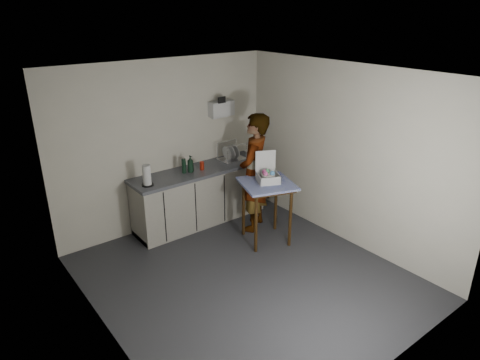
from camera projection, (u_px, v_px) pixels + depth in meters
ground at (247, 277)px, 5.57m from camera, size 4.00×4.00×0.00m
wall_back at (166, 146)px, 6.54m from camera, size 3.60×0.02×2.60m
wall_right at (345, 156)px, 6.10m from camera, size 0.02×4.00×2.60m
wall_left at (101, 230)px, 4.07m from camera, size 0.02×4.00×2.60m
ceiling at (248, 75)px, 4.60m from camera, size 3.60×4.00×0.01m
kitchen_counter at (200, 197)px, 6.88m from camera, size 2.24×0.62×0.91m
wall_shelf at (221, 109)px, 6.89m from camera, size 0.42×0.18×0.37m
side_table at (267, 190)px, 6.17m from camera, size 0.92×0.92×0.93m
standing_man at (254, 173)px, 6.51m from camera, size 0.81×0.74×1.85m
soap_bottle at (190, 164)px, 6.54m from camera, size 0.11×0.11×0.26m
soda_can at (202, 166)px, 6.67m from camera, size 0.07×0.07×0.13m
dark_bottle at (184, 166)px, 6.51m from camera, size 0.07×0.07×0.23m
paper_towel at (147, 176)px, 6.04m from camera, size 0.17×0.17×0.30m
dish_rack at (232, 156)px, 7.08m from camera, size 0.43×0.32×0.30m
bakery_box at (268, 175)px, 6.14m from camera, size 0.40×0.41×0.42m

